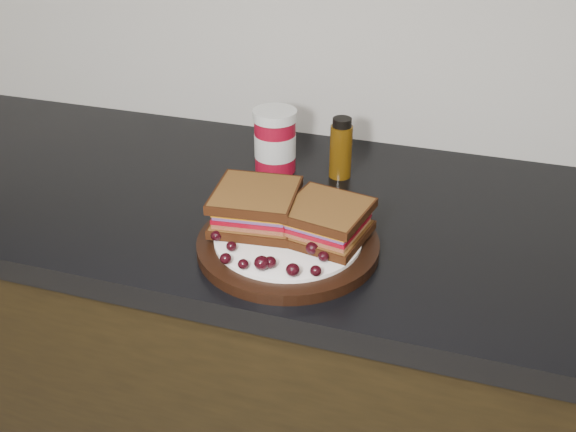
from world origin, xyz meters
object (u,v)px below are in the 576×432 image
(plate, at_px, (288,244))
(sandwich_left, at_px, (256,207))
(condiment_jar, at_px, (275,141))
(oil_bottle, at_px, (341,148))

(plate, distance_m, sandwich_left, 0.08)
(plate, height_order, condiment_jar, condiment_jar)
(sandwich_left, bearing_deg, condiment_jar, 95.17)
(plate, bearing_deg, condiment_jar, 112.62)
(plate, height_order, oil_bottle, oil_bottle)
(plate, relative_size, sandwich_left, 2.21)
(sandwich_left, bearing_deg, plate, -27.09)
(condiment_jar, relative_size, oil_bottle, 1.04)
(plate, bearing_deg, oil_bottle, 86.38)
(condiment_jar, xyz_separation_m, oil_bottle, (0.12, 0.01, -0.00))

